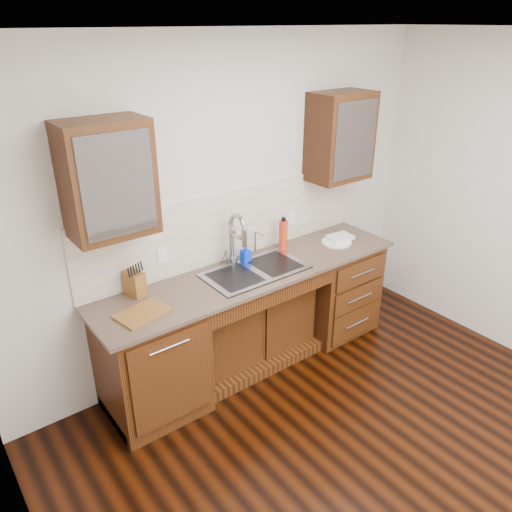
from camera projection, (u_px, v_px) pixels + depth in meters
ground at (379, 471)px, 3.41m from camera, size 4.00×3.50×0.10m
ceiling at (447, 18)px, 2.21m from camera, size 4.00×3.50×0.10m
wall_back at (227, 207)px, 4.10m from camera, size 4.00×0.10×2.70m
wall_left at (23, 474)px, 1.69m from camera, size 0.10×3.50×2.70m
base_cabinet_left at (151, 361)px, 3.72m from camera, size 0.70×0.62×0.88m
base_cabinet_center at (247, 323)px, 4.34m from camera, size 1.20×0.44×0.70m
base_cabinet_right at (333, 286)px, 4.75m from camera, size 0.70×0.62×0.88m
countertop at (254, 272)px, 4.03m from camera, size 2.70×0.65×0.03m
backsplash at (231, 225)px, 4.12m from camera, size 2.70×0.02×0.59m
sink at (255, 281)px, 4.05m from camera, size 0.84×0.46×0.19m
faucet at (231, 241)px, 4.05m from camera, size 0.04×0.04×0.40m
filter_tap at (255, 243)px, 4.23m from camera, size 0.02×0.02×0.24m
upper_cabinet_left at (107, 179)px, 3.17m from camera, size 0.55×0.34×0.75m
upper_cabinet_right at (340, 137)px, 4.31m from camera, size 0.55×0.34×0.75m
outlet_left at (162, 255)px, 3.79m from camera, size 0.08×0.01×0.12m
outlet_right at (292, 218)px, 4.50m from camera, size 0.08×0.01×0.12m
soap_bottle at (246, 253)px, 4.14m from camera, size 0.07×0.07×0.15m
water_bottle at (283, 236)px, 4.32m from camera, size 0.09×0.09×0.28m
plate at (337, 242)px, 4.52m from camera, size 0.33×0.33×0.02m
dish_towel at (340, 237)px, 4.55m from camera, size 0.24×0.19×0.04m
knife_block at (135, 284)px, 3.64m from camera, size 0.13×0.18×0.18m
cutting_board at (143, 313)px, 3.43m from camera, size 0.39×0.31×0.02m
cup_left_a at (95, 190)px, 3.14m from camera, size 0.12×0.12×0.09m
cup_left_b at (118, 186)px, 3.23m from camera, size 0.10×0.10×0.08m
cup_right_a at (327, 145)px, 4.25m from camera, size 0.14×0.14×0.09m
cup_right_b at (350, 141)px, 4.41m from camera, size 0.11×0.11×0.08m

